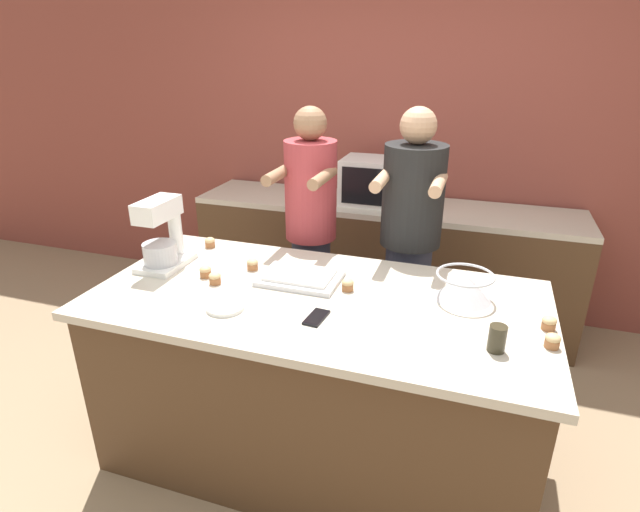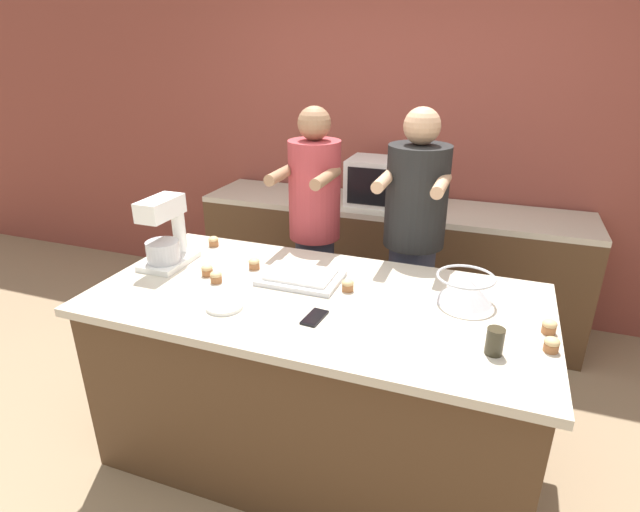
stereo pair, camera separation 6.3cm
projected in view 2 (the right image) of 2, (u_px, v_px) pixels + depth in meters
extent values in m
plane|color=#937A5B|center=(317.00, 448.00, 2.66)|extent=(16.00, 16.00, 0.00)
cube|color=brown|center=(403.00, 137.00, 3.77)|extent=(10.00, 0.06, 2.70)
cube|color=#4C331E|center=(316.00, 381.00, 2.49)|extent=(2.00, 0.96, 0.88)
cube|color=beige|center=(316.00, 300.00, 2.32)|extent=(2.09, 1.03, 0.04)
cube|color=#4C331E|center=(387.00, 264.00, 3.82)|extent=(2.80, 0.60, 0.88)
cube|color=beige|center=(390.00, 207.00, 3.65)|extent=(2.80, 0.60, 0.04)
cylinder|color=#33384C|center=(315.00, 302.00, 3.23)|extent=(0.24, 0.24, 0.90)
cylinder|color=#A8383D|center=(315.00, 190.00, 2.95)|extent=(0.31, 0.31, 0.59)
sphere|color=#936B4C|center=(314.00, 123.00, 2.80)|extent=(0.19, 0.19, 0.19)
cylinder|color=#936B4C|center=(282.00, 174.00, 2.79)|extent=(0.06, 0.34, 0.06)
cylinder|color=#936B4C|center=(326.00, 178.00, 2.71)|extent=(0.06, 0.34, 0.06)
cylinder|color=#33384C|center=(407.00, 316.00, 3.04)|extent=(0.27, 0.27, 0.94)
cylinder|color=black|center=(417.00, 196.00, 2.75)|extent=(0.34, 0.34, 0.56)
sphere|color=tan|center=(422.00, 126.00, 2.60)|extent=(0.20, 0.20, 0.20)
cylinder|color=tan|center=(385.00, 180.00, 2.60)|extent=(0.06, 0.34, 0.06)
cylinder|color=tan|center=(441.00, 185.00, 2.51)|extent=(0.06, 0.34, 0.06)
cube|color=white|center=(169.00, 261.00, 2.64)|extent=(0.20, 0.30, 0.03)
cylinder|color=white|center=(179.00, 231.00, 2.69)|extent=(0.07, 0.07, 0.23)
cube|color=white|center=(160.00, 208.00, 2.52)|extent=(0.13, 0.26, 0.10)
cylinder|color=#BCBCC1|center=(163.00, 251.00, 2.58)|extent=(0.17, 0.17, 0.11)
cone|color=#BCBCC1|center=(465.00, 289.00, 2.24)|extent=(0.25, 0.25, 0.13)
torus|color=#BCBCC1|center=(466.00, 277.00, 2.21)|extent=(0.26, 0.26, 0.01)
cube|color=silver|center=(301.00, 278.00, 2.46)|extent=(0.39, 0.28, 0.02)
cube|color=white|center=(301.00, 274.00, 2.45)|extent=(0.32, 0.22, 0.02)
cube|color=silver|center=(382.00, 182.00, 3.60)|extent=(0.48, 0.35, 0.33)
cube|color=black|center=(370.00, 187.00, 3.46)|extent=(0.33, 0.01, 0.26)
cube|color=#2D2D2D|center=(401.00, 190.00, 3.39)|extent=(0.10, 0.01, 0.26)
cube|color=black|center=(315.00, 317.00, 2.11)|extent=(0.08, 0.15, 0.01)
cube|color=black|center=(315.00, 316.00, 2.11)|extent=(0.07, 0.13, 0.00)
cylinder|color=#332D1E|center=(495.00, 341.00, 1.85)|extent=(0.07, 0.07, 0.11)
cylinder|color=white|center=(225.00, 306.00, 2.20)|extent=(0.17, 0.17, 0.02)
cylinder|color=#9E6038|center=(348.00, 288.00, 2.35)|extent=(0.06, 0.06, 0.03)
ellipsoid|color=tan|center=(348.00, 283.00, 2.34)|extent=(0.06, 0.06, 0.03)
cylinder|color=#9E6038|center=(207.00, 272.00, 2.51)|extent=(0.06, 0.06, 0.03)
ellipsoid|color=tan|center=(207.00, 268.00, 2.50)|extent=(0.06, 0.06, 0.03)
cylinder|color=#9E6038|center=(549.00, 329.00, 2.00)|extent=(0.06, 0.06, 0.03)
ellipsoid|color=tan|center=(550.00, 324.00, 1.99)|extent=(0.06, 0.06, 0.03)
cylinder|color=#9E6038|center=(216.00, 279.00, 2.43)|extent=(0.06, 0.06, 0.03)
ellipsoid|color=tan|center=(216.00, 275.00, 2.42)|extent=(0.06, 0.06, 0.03)
cylinder|color=#9E6038|center=(254.00, 266.00, 2.58)|extent=(0.06, 0.06, 0.03)
ellipsoid|color=tan|center=(254.00, 261.00, 2.58)|extent=(0.06, 0.06, 0.03)
cylinder|color=#9E6038|center=(214.00, 243.00, 2.88)|extent=(0.06, 0.06, 0.03)
ellipsoid|color=tan|center=(213.00, 239.00, 2.87)|extent=(0.06, 0.06, 0.03)
cylinder|color=#9E6038|center=(551.00, 347.00, 1.88)|extent=(0.06, 0.06, 0.03)
ellipsoid|color=tan|center=(552.00, 342.00, 1.87)|extent=(0.06, 0.06, 0.03)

